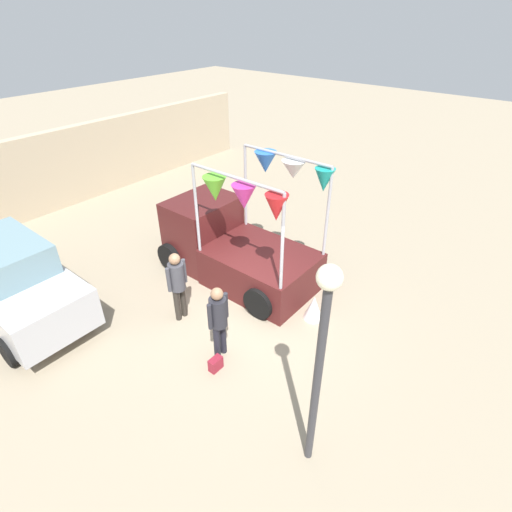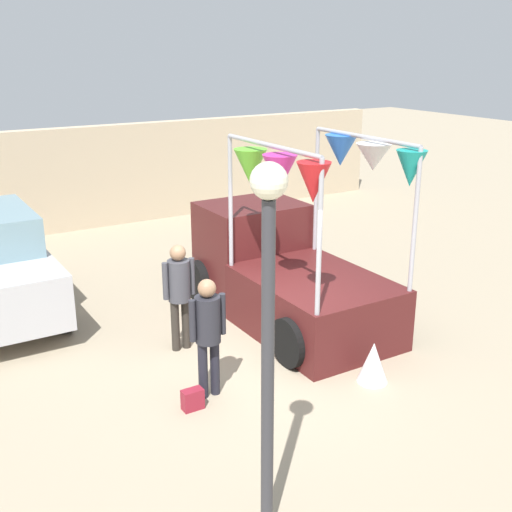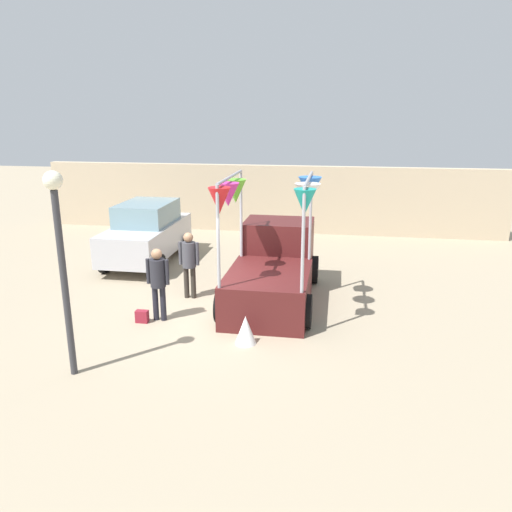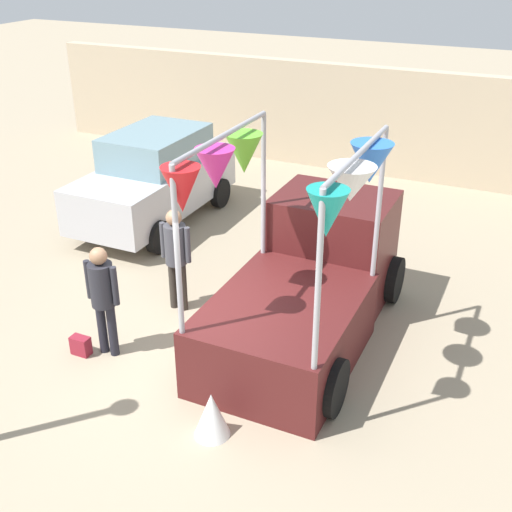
{
  "view_description": "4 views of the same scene",
  "coord_description": "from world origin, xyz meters",
  "px_view_note": "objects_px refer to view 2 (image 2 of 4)",
  "views": [
    {
      "loc": [
        -5.22,
        -4.62,
        6.14
      ],
      "look_at": [
        0.74,
        0.24,
        1.21
      ],
      "focal_mm": 28.0,
      "sensor_mm": 36.0,
      "label": 1
    },
    {
      "loc": [
        -4.62,
        -7.3,
        4.56
      ],
      "look_at": [
        0.27,
        0.76,
        1.44
      ],
      "focal_mm": 45.0,
      "sensor_mm": 36.0,
      "label": 2
    },
    {
      "loc": [
        2.74,
        -10.41,
        4.56
      ],
      "look_at": [
        0.93,
        0.43,
        1.39
      ],
      "focal_mm": 35.0,
      "sensor_mm": 36.0,
      "label": 3
    },
    {
      "loc": [
        3.98,
        -6.42,
        5.44
      ],
      "look_at": [
        0.66,
        0.73,
        1.45
      ],
      "focal_mm": 45.0,
      "sensor_mm": 36.0,
      "label": 4
    }
  ],
  "objects_px": {
    "person_customer": "(208,327)",
    "street_lamp": "(268,304)",
    "vendor_truck": "(281,265)",
    "person_vendor": "(179,287)",
    "handbag": "(193,399)",
    "folded_kite_bundle_white": "(373,362)"
  },
  "relations": [
    {
      "from": "person_customer",
      "to": "folded_kite_bundle_white",
      "type": "bearing_deg",
      "value": -21.97
    },
    {
      "from": "vendor_truck",
      "to": "folded_kite_bundle_white",
      "type": "relative_size",
      "value": 6.83
    },
    {
      "from": "folded_kite_bundle_white",
      "to": "handbag",
      "type": "bearing_deg",
      "value": 165.06
    },
    {
      "from": "handbag",
      "to": "folded_kite_bundle_white",
      "type": "bearing_deg",
      "value": -14.94
    },
    {
      "from": "vendor_truck",
      "to": "handbag",
      "type": "distance_m",
      "value": 3.48
    },
    {
      "from": "vendor_truck",
      "to": "person_customer",
      "type": "xyz_separation_m",
      "value": [
        -2.37,
        -1.83,
        0.11
      ]
    },
    {
      "from": "vendor_truck",
      "to": "person_customer",
      "type": "distance_m",
      "value": 3.0
    },
    {
      "from": "person_customer",
      "to": "street_lamp",
      "type": "height_order",
      "value": "street_lamp"
    },
    {
      "from": "handbag",
      "to": "folded_kite_bundle_white",
      "type": "relative_size",
      "value": 0.47
    },
    {
      "from": "handbag",
      "to": "street_lamp",
      "type": "bearing_deg",
      "value": -98.33
    },
    {
      "from": "person_vendor",
      "to": "handbag",
      "type": "xyz_separation_m",
      "value": [
        -0.62,
        -1.69,
        -0.9
      ]
    },
    {
      "from": "person_customer",
      "to": "person_vendor",
      "type": "height_order",
      "value": "person_vendor"
    },
    {
      "from": "vendor_truck",
      "to": "folded_kite_bundle_white",
      "type": "distance_m",
      "value": 2.77
    },
    {
      "from": "street_lamp",
      "to": "vendor_truck",
      "type": "bearing_deg",
      "value": 55.2
    },
    {
      "from": "vendor_truck",
      "to": "handbag",
      "type": "xyz_separation_m",
      "value": [
        -2.72,
        -2.03,
        -0.76
      ]
    },
    {
      "from": "handbag",
      "to": "person_vendor",
      "type": "bearing_deg",
      "value": 69.82
    },
    {
      "from": "handbag",
      "to": "person_customer",
      "type": "bearing_deg",
      "value": 29.74
    },
    {
      "from": "person_customer",
      "to": "handbag",
      "type": "bearing_deg",
      "value": -150.26
    },
    {
      "from": "person_vendor",
      "to": "vendor_truck",
      "type": "bearing_deg",
      "value": 9.28
    },
    {
      "from": "vendor_truck",
      "to": "person_customer",
      "type": "bearing_deg",
      "value": -142.29
    },
    {
      "from": "person_customer",
      "to": "street_lamp",
      "type": "bearing_deg",
      "value": -105.14
    },
    {
      "from": "vendor_truck",
      "to": "street_lamp",
      "type": "bearing_deg",
      "value": -124.8
    }
  ]
}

